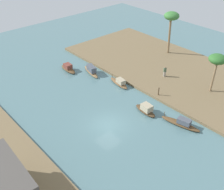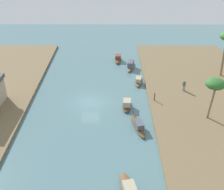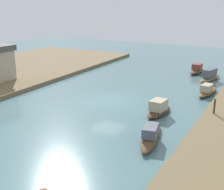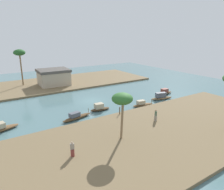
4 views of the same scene
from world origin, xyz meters
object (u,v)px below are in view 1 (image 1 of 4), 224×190
mooring_post (159,91)px  palm_tree_left_far (172,18)px  sampan_near_left_bank (91,70)px  sampan_downstream_large (146,109)px  person_on_near_bank (165,72)px  sampan_with_tall_canopy (181,123)px  sampan_open_hull (119,83)px  sampan_midstream (68,68)px  palm_tree_left_near (217,60)px

mooring_post → palm_tree_left_far: (7.65, -11.30, 5.53)m
sampan_near_left_bank → mooring_post: size_ratio=3.98×
sampan_near_left_bank → sampan_downstream_large: bearing=-171.7°
sampan_downstream_large → palm_tree_left_far: size_ratio=0.47×
sampan_downstream_large → person_on_near_bank: size_ratio=2.11×
mooring_post → sampan_with_tall_canopy: bearing=155.4°
sampan_open_hull → mooring_post: bearing=-156.1°
palm_tree_left_far → person_on_near_bank: bearing=125.9°
sampan_near_left_bank → palm_tree_left_far: 15.46m
sampan_midstream → mooring_post: (-14.07, -4.68, 0.51)m
sampan_open_hull → palm_tree_left_far: palm_tree_left_far is taller
sampan_near_left_bank → palm_tree_left_near: (-14.98, -8.64, 4.41)m
mooring_post → palm_tree_left_near: bearing=-123.2°
sampan_midstream → sampan_near_left_bank: (-3.06, -2.11, 0.11)m
mooring_post → sampan_near_left_bank: bearing=13.1°
mooring_post → palm_tree_left_far: size_ratio=0.16×
sampan_open_hull → sampan_midstream: (8.34, 3.02, 0.04)m
palm_tree_left_near → palm_tree_left_far: bearing=-24.3°
sampan_midstream → sampan_downstream_large: bearing=-173.2°
sampan_open_hull → person_on_near_bank: bearing=-108.5°
mooring_post → palm_tree_left_far: palm_tree_left_far is taller
sampan_open_hull → sampan_with_tall_canopy: bearing=-176.9°
sampan_midstream → mooring_post: 14.84m
sampan_midstream → sampan_near_left_bank: bearing=-142.2°
mooring_post → person_on_near_bank: bearing=-58.9°
sampan_midstream → palm_tree_left_near: size_ratio=0.68×
sampan_with_tall_canopy → sampan_open_hull: size_ratio=1.24×
sampan_near_left_bank → palm_tree_left_far: palm_tree_left_far is taller
palm_tree_left_near → palm_tree_left_far: 12.83m
sampan_midstream → palm_tree_left_near: palm_tree_left_near is taller
sampan_with_tall_canopy → sampan_open_hull: bearing=-16.9°
sampan_with_tall_canopy → sampan_midstream: (19.70, 2.10, 0.03)m
sampan_midstream → mooring_post: size_ratio=3.28×
sampan_midstream → palm_tree_left_far: size_ratio=0.51×
sampan_midstream → person_on_near_bank: size_ratio=2.31×
sampan_with_tall_canopy → mooring_post: 6.22m
sampan_with_tall_canopy → sampan_midstream: 19.81m
sampan_with_tall_canopy → mooring_post: (5.63, -2.58, 0.55)m
palm_tree_left_near → sampan_with_tall_canopy: bearing=100.9°
sampan_open_hull → sampan_near_left_bank: (5.27, 0.91, 0.15)m
sampan_downstream_large → sampan_near_left_bank: bearing=0.0°
sampan_near_left_bank → palm_tree_left_near: bearing=-136.4°
sampan_downstream_large → sampan_with_tall_canopy: bearing=-160.1°
mooring_post → palm_tree_left_near: 8.28m
sampan_downstream_large → sampan_midstream: sampan_downstream_large is taller
sampan_open_hull → person_on_near_bank: size_ratio=2.51×
palm_tree_left_near → sampan_downstream_large: bearing=74.3°
sampan_open_hull → sampan_downstream_large: bearing=171.3°
person_on_near_bank → sampan_near_left_bank: bearing=163.5°
sampan_open_hull → sampan_midstream: size_ratio=1.08×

